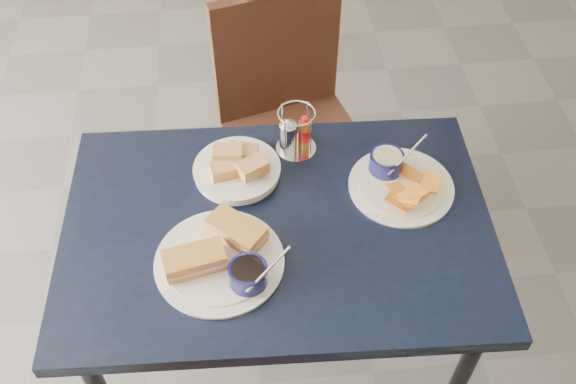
{
  "coord_description": "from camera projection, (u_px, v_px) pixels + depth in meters",
  "views": [
    {
      "loc": [
        -0.0,
        -0.9,
        2.0
      ],
      "look_at": [
        0.1,
        0.11,
        0.82
      ],
      "focal_mm": 40.0,
      "sensor_mm": 36.0,
      "label": 1
    }
  ],
  "objects": [
    {
      "name": "plantain_plate",
      "position": [
        397.0,
        178.0,
        1.66
      ],
      "size": [
        0.27,
        0.27,
        0.12
      ],
      "color": "white",
      "rests_on": "dining_table"
    },
    {
      "name": "condiment_caddy",
      "position": [
        294.0,
        134.0,
        1.71
      ],
      "size": [
        0.11,
        0.11,
        0.14
      ],
      "color": "silver",
      "rests_on": "dining_table"
    },
    {
      "name": "bread_basket",
      "position": [
        237.0,
        167.0,
        1.68
      ],
      "size": [
        0.23,
        0.23,
        0.07
      ],
      "color": "white",
      "rests_on": "dining_table"
    },
    {
      "name": "dining_table",
      "position": [
        278.0,
        242.0,
        1.65
      ],
      "size": [
        1.1,
        0.76,
        0.75
      ],
      "color": "black",
      "rests_on": "ground"
    },
    {
      "name": "chair_far",
      "position": [
        294.0,
        109.0,
        2.19
      ],
      "size": [
        0.53,
        0.52,
        0.92
      ],
      "color": "#321810",
      "rests_on": "ground"
    },
    {
      "name": "sandwich_plate",
      "position": [
        223.0,
        256.0,
        1.49
      ],
      "size": [
        0.32,
        0.31,
        0.12
      ],
      "color": "white",
      "rests_on": "dining_table"
    },
    {
      "name": "ground",
      "position": [
        260.0,
        384.0,
        2.1
      ],
      "size": [
        6.0,
        6.0,
        0.0
      ],
      "primitive_type": "plane",
      "color": "#4E4E53",
      "rests_on": "ground"
    }
  ]
}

